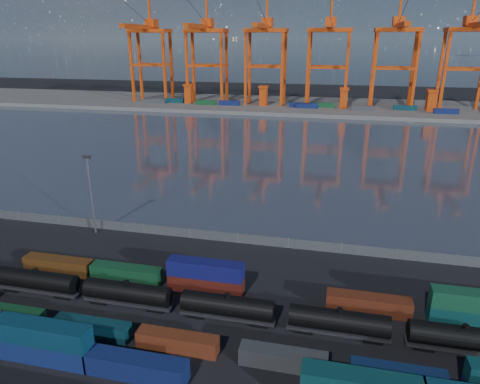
# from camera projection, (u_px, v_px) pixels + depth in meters

# --- Properties ---
(ground) EXTENTS (700.00, 700.00, 0.00)m
(ground) POSITION_uv_depth(u_px,v_px,m) (192.00, 331.00, 59.09)
(ground) COLOR black
(ground) RESTS_ON ground
(harbor_water) EXTENTS (700.00, 700.00, 0.00)m
(harbor_water) POSITION_uv_depth(u_px,v_px,m) (286.00, 150.00, 155.45)
(harbor_water) COLOR #343C4B
(harbor_water) RESTS_ON ground
(far_quay) EXTENTS (700.00, 70.00, 2.00)m
(far_quay) POSITION_uv_depth(u_px,v_px,m) (308.00, 106.00, 251.48)
(far_quay) COLOR #514F4C
(far_quay) RESTS_ON ground
(container_row_south) EXTENTS (139.45, 2.56, 5.45)m
(container_row_south) POSITION_uv_depth(u_px,v_px,m) (200.00, 372.00, 48.82)
(container_row_south) COLOR #3E3F43
(container_row_south) RESTS_ON ground
(container_row_mid) EXTENTS (127.58, 2.20, 4.68)m
(container_row_mid) POSITION_uv_depth(u_px,v_px,m) (45.00, 318.00, 59.16)
(container_row_mid) COLOR #3B3F40
(container_row_mid) RESTS_ON ground
(container_row_north) EXTENTS (142.55, 2.48, 5.29)m
(container_row_north) POSITION_uv_depth(u_px,v_px,m) (304.00, 291.00, 64.63)
(container_row_north) COLOR #0F1B4F
(container_row_north) RESTS_ON ground
(tanker_string) EXTENTS (122.31, 2.97, 4.25)m
(tanker_string) POSITION_uv_depth(u_px,v_px,m) (81.00, 287.00, 65.74)
(tanker_string) COLOR black
(tanker_string) RESTS_ON ground
(waterfront_fence) EXTENTS (160.12, 0.12, 2.20)m
(waterfront_fence) POSITION_uv_depth(u_px,v_px,m) (238.00, 238.00, 84.45)
(waterfront_fence) COLOR #595B5E
(waterfront_fence) RESTS_ON ground
(yard_light_mast) EXTENTS (1.60, 0.40, 16.60)m
(yard_light_mast) POSITION_uv_depth(u_px,v_px,m) (91.00, 191.00, 86.11)
(yard_light_mast) COLOR slate
(yard_light_mast) RESTS_ON ground
(gantry_cranes) EXTENTS (198.72, 45.55, 61.68)m
(gantry_cranes) POSITION_uv_depth(u_px,v_px,m) (297.00, 40.00, 234.54)
(gantry_cranes) COLOR #DB440F
(gantry_cranes) RESTS_ON ground
(quay_containers) EXTENTS (172.58, 10.99, 2.60)m
(quay_containers) POSITION_uv_depth(u_px,v_px,m) (287.00, 105.00, 239.66)
(quay_containers) COLOR navy
(quay_containers) RESTS_ON far_quay
(straddle_carriers) EXTENTS (140.00, 7.00, 11.10)m
(straddle_carriers) POSITION_uv_depth(u_px,v_px,m) (303.00, 96.00, 240.52)
(straddle_carriers) COLOR #DB440F
(straddle_carriers) RESTS_ON far_quay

